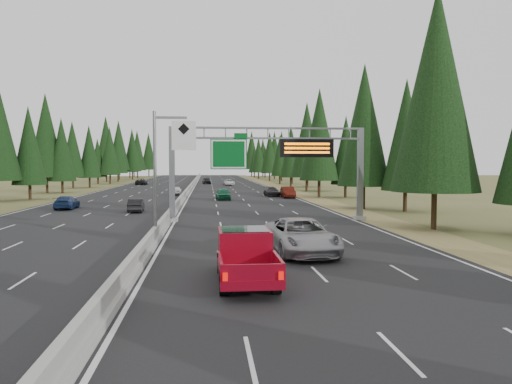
# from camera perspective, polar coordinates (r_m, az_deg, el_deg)

# --- Properties ---
(road) EXTENTS (32.00, 260.00, 0.08)m
(road) POSITION_cam_1_polar(r_m,az_deg,el_deg) (86.56, -7.72, 0.02)
(road) COLOR black
(road) RESTS_ON ground
(shoulder_right) EXTENTS (3.60, 260.00, 0.06)m
(shoulder_right) POSITION_cam_1_polar(r_m,az_deg,el_deg) (87.72, 3.98, 0.08)
(shoulder_right) COLOR olive
(shoulder_right) RESTS_ON ground
(shoulder_left) EXTENTS (3.60, 260.00, 0.06)m
(shoulder_left) POSITION_cam_1_polar(r_m,az_deg,el_deg) (89.02, -19.25, -0.05)
(shoulder_left) COLOR brown
(shoulder_left) RESTS_ON ground
(median_barrier) EXTENTS (0.70, 260.00, 0.85)m
(median_barrier) POSITION_cam_1_polar(r_m,az_deg,el_deg) (86.54, -7.72, 0.27)
(median_barrier) COLOR gray
(median_barrier) RESTS_ON road
(sign_gantry) EXTENTS (16.75, 0.98, 7.80)m
(sign_gantry) POSITION_cam_1_polar(r_m,az_deg,el_deg) (41.64, 2.26, 3.84)
(sign_gantry) COLOR slate
(sign_gantry) RESTS_ON road
(hov_sign_pole) EXTENTS (2.80, 0.50, 8.00)m
(hov_sign_pole) POSITION_cam_1_polar(r_m,az_deg,el_deg) (31.45, -10.44, 3.00)
(hov_sign_pole) COLOR slate
(hov_sign_pole) RESTS_ON road
(tree_row_right) EXTENTS (11.21, 237.24, 18.15)m
(tree_row_right) POSITION_cam_1_polar(r_m,az_deg,el_deg) (77.72, 8.46, 5.97)
(tree_row_right) COLOR black
(tree_row_right) RESTS_ON ground
(tree_row_left) EXTENTS (12.11, 239.63, 18.19)m
(tree_row_left) POSITION_cam_1_polar(r_m,az_deg,el_deg) (82.43, -23.72, 5.88)
(tree_row_left) COLOR black
(tree_row_left) RESTS_ON ground
(silver_minivan) EXTENTS (3.56, 6.87, 1.85)m
(silver_minivan) POSITION_cam_1_polar(r_m,az_deg,el_deg) (26.60, 5.15, -5.03)
(silver_minivan) COLOR #9F9FA4
(silver_minivan) RESTS_ON road
(red_pickup) EXTENTS (2.23, 6.24, 2.03)m
(red_pickup) POSITION_cam_1_polar(r_m,az_deg,el_deg) (20.54, -1.25, -6.90)
(red_pickup) COLOR black
(red_pickup) RESTS_ON road
(car_ahead_green) EXTENTS (2.01, 4.55, 1.52)m
(car_ahead_green) POSITION_cam_1_polar(r_m,az_deg,el_deg) (66.50, -3.78, -0.22)
(car_ahead_green) COLOR #166440
(car_ahead_green) RESTS_ON road
(car_ahead_dkred) EXTENTS (1.72, 4.75, 1.56)m
(car_ahead_dkred) POSITION_cam_1_polar(r_m,az_deg,el_deg) (70.16, 3.66, -0.02)
(car_ahead_dkred) COLOR #4C130A
(car_ahead_dkred) RESTS_ON road
(car_ahead_dkgrey) EXTENTS (2.17, 4.73, 1.34)m
(car_ahead_dkgrey) POSITION_cam_1_polar(r_m,az_deg,el_deg) (73.66, 1.80, 0.05)
(car_ahead_dkgrey) COLOR black
(car_ahead_dkgrey) RESTS_ON road
(car_ahead_white) EXTENTS (2.56, 5.04, 1.37)m
(car_ahead_white) POSITION_cam_1_polar(r_m,az_deg,el_deg) (110.59, -3.12, 1.11)
(car_ahead_white) COLOR silver
(car_ahead_white) RESTS_ON road
(car_ahead_far) EXTENTS (2.26, 4.75, 1.57)m
(car_ahead_far) POSITION_cam_1_polar(r_m,az_deg,el_deg) (119.36, -5.68, 1.30)
(car_ahead_far) COLOR black
(car_ahead_far) RESTS_ON road
(car_onc_near) EXTENTS (1.56, 3.98, 1.29)m
(car_onc_near) POSITION_cam_1_polar(r_m,az_deg,el_deg) (50.74, -13.55, -1.50)
(car_onc_near) COLOR black
(car_onc_near) RESTS_ON road
(car_onc_blue) EXTENTS (2.15, 4.86, 1.39)m
(car_onc_blue) POSITION_cam_1_polar(r_m,az_deg,el_deg) (56.21, -20.83, -1.12)
(car_onc_blue) COLOR navy
(car_onc_blue) RESTS_ON road
(car_onc_white) EXTENTS (1.61, 3.95, 1.34)m
(car_onc_white) POSITION_cam_1_polar(r_m,az_deg,el_deg) (77.48, -9.08, 0.17)
(car_onc_white) COLOR silver
(car_onc_white) RESTS_ON road
(car_onc_far) EXTENTS (2.39, 5.11, 1.41)m
(car_onc_far) POSITION_cam_1_polar(r_m,az_deg,el_deg) (117.06, -12.95, 1.16)
(car_onc_far) COLOR black
(car_onc_far) RESTS_ON road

